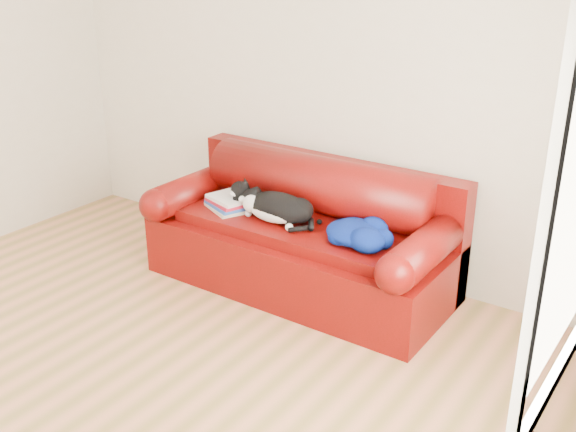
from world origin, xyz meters
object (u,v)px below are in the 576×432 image
at_px(book_stack, 229,203).
at_px(blanket, 359,232).
at_px(sofa_base, 300,255).
at_px(cat, 277,208).

xyz_separation_m(book_stack, blanket, (1.03, 0.03, 0.02)).
height_order(sofa_base, book_stack, book_stack).
bearing_deg(cat, book_stack, 173.86).
relative_size(sofa_base, blanket, 4.16).
xyz_separation_m(sofa_base, blanket, (0.50, -0.09, 0.33)).
height_order(book_stack, cat, cat).
bearing_deg(sofa_base, cat, -136.25).
bearing_deg(blanket, cat, -178.11).
distance_m(sofa_base, blanket, 0.61).
bearing_deg(blanket, sofa_base, 170.04).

